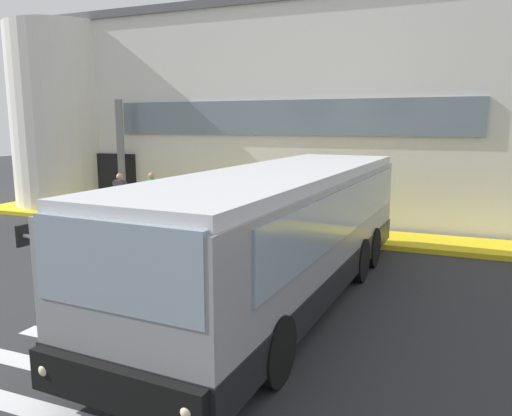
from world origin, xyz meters
name	(u,v)px	position (x,y,z in m)	size (l,w,h in m)	color
ground_plane	(165,267)	(0.00, 0.00, -0.01)	(80.00, 90.00, 0.02)	#2B2B2D
bay_paint_stripes	(130,351)	(2.00, -4.20, 0.00)	(4.40, 3.96, 0.01)	silver
terminal_building	(286,116)	(-0.68, 11.58, 3.95)	(20.82, 13.80, 7.93)	silver
boarding_curb	(241,227)	(0.00, 4.80, 0.07)	(23.02, 2.00, 0.15)	yellow
entry_support_column	(121,157)	(-5.34, 5.40, 2.33)	(0.28, 0.28, 4.36)	slate
bus_main_foreground	(282,236)	(3.49, -1.03, 1.33)	(3.56, 10.35, 2.70)	gray
passenger_near_column	(120,194)	(-4.54, 4.22, 1.08)	(0.59, 0.25, 1.68)	#1E2338
passenger_by_doorway	(153,191)	(-3.63, 4.94, 1.11)	(0.52, 0.49, 1.68)	#2D2D33
safety_bollard_yellow	(198,221)	(-1.01, 3.60, 0.45)	(0.18, 0.18, 0.90)	yellow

